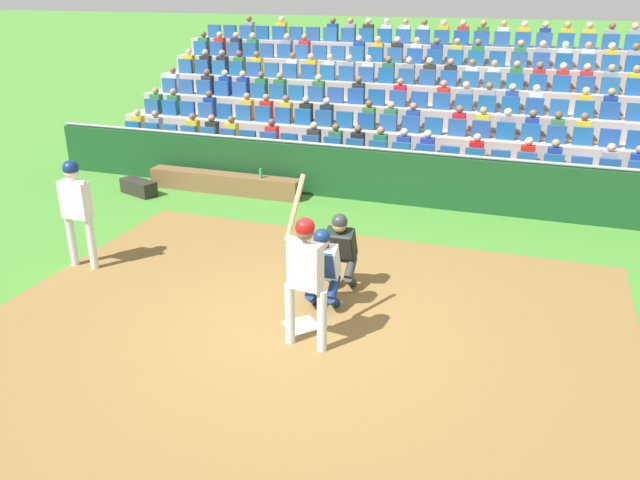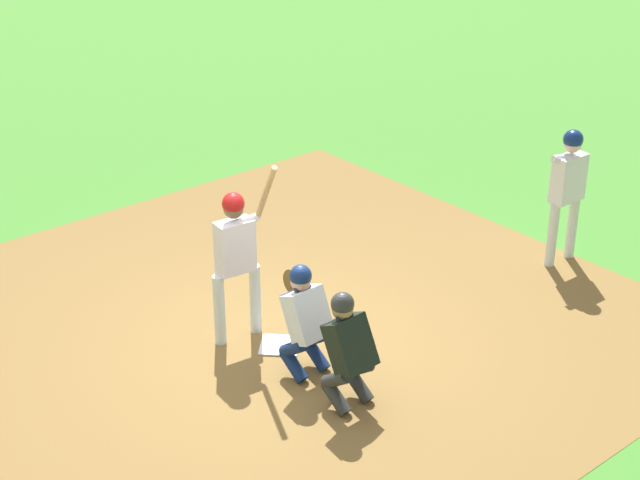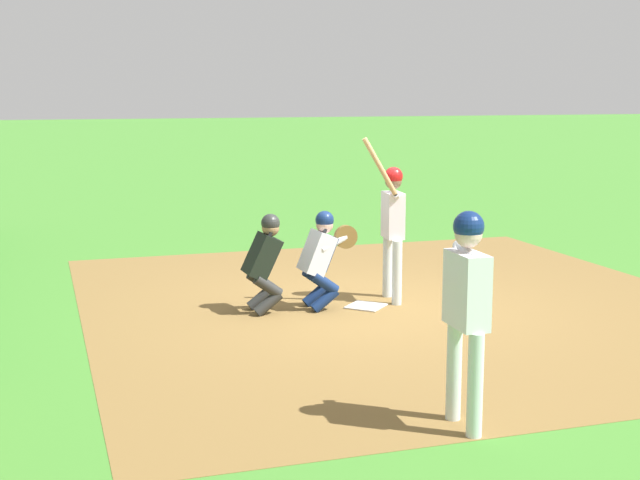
{
  "view_description": "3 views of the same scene",
  "coord_description": "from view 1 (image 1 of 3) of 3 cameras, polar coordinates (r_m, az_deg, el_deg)",
  "views": [
    {
      "loc": [
        -2.8,
        7.31,
        4.48
      ],
      "look_at": [
        0.13,
        -1.17,
        0.84
      ],
      "focal_mm": 36.01,
      "sensor_mm": 36.0,
      "label": 1
    },
    {
      "loc": [
        -5.68,
        -7.46,
        5.85
      ],
      "look_at": [
        0.47,
        -0.15,
        1.25
      ],
      "focal_mm": 54.38,
      "sensor_mm": 36.0,
      "label": 2
    },
    {
      "loc": [
        10.51,
        -4.0,
        2.8
      ],
      "look_at": [
        -0.39,
        -0.51,
        0.85
      ],
      "focal_mm": 49.61,
      "sensor_mm": 36.0,
      "label": 3
    }
  ],
  "objects": [
    {
      "name": "water_bottle_on_bench",
      "position": [
        14.23,
        -5.29,
        5.93
      ],
      "size": [
        0.07,
        0.07,
        0.2
      ],
      "primitive_type": "cylinder",
      "color": "green",
      "rests_on": "dugout_bench"
    },
    {
      "name": "equipment_duffel_bag",
      "position": [
        15.01,
        -15.82,
        4.54
      ],
      "size": [
        0.98,
        0.65,
        0.33
      ],
      "primitive_type": "cube",
      "rotation": [
        0.0,
        0.0,
        -0.35
      ],
      "color": "#28271F",
      "rests_on": "ground_plane"
    },
    {
      "name": "catcher_crouching",
      "position": [
        9.15,
        0.17,
        -2.18
      ],
      "size": [
        0.48,
        0.73,
        1.29
      ],
      "color": "navy",
      "rests_on": "ground_plane"
    },
    {
      "name": "on_deck_batter",
      "position": [
        11.13,
        -20.87,
        3.12
      ],
      "size": [
        0.6,
        0.25,
        1.84
      ],
      "color": "silver",
      "rests_on": "ground_plane"
    },
    {
      "name": "infield_dirt_patch",
      "position": [
        8.62,
        -2.84,
        -9.22
      ],
      "size": [
        8.94,
        8.22,
        0.01
      ],
      "primitive_type": "cube",
      "rotation": [
        0.0,
        0.0,
        -0.0
      ],
      "color": "olive",
      "rests_on": "ground_plane"
    },
    {
      "name": "home_plate_umpire",
      "position": [
        9.79,
        1.84,
        -0.66
      ],
      "size": [
        0.47,
        0.48,
        1.28
      ],
      "color": "#2B2D2C",
      "rests_on": "ground_plane"
    },
    {
      "name": "dugout_wall",
      "position": [
        13.86,
        6.67,
        5.56
      ],
      "size": [
        16.82,
        0.24,
        1.19
      ],
      "color": "#164420",
      "rests_on": "ground_plane"
    },
    {
      "name": "ground_plane",
      "position": [
        9.02,
        -1.65,
        -7.69
      ],
      "size": [
        160.0,
        160.0,
        0.0
      ],
      "primitive_type": "plane",
      "color": "#43852E"
    },
    {
      "name": "dugout_bench",
      "position": [
        14.73,
        -8.5,
        5.03
      ],
      "size": [
        3.6,
        0.4,
        0.44
      ],
      "primitive_type": "cube",
      "color": "brown",
      "rests_on": "ground_plane"
    },
    {
      "name": "home_plate_marker",
      "position": [
        9.02,
        -1.65,
        -7.6
      ],
      "size": [
        0.62,
        0.62,
        0.02
      ],
      "primitive_type": "cube",
      "rotation": [
        0.0,
        0.0,
        0.79
      ],
      "color": "white",
      "rests_on": "infield_dirt_patch"
    },
    {
      "name": "bleacher_stand",
      "position": [
        18.94,
        10.48,
        11.21
      ],
      "size": [
        17.06,
        6.07,
        3.4
      ],
      "color": "#A69B94",
      "rests_on": "ground_plane"
    },
    {
      "name": "batter_at_plate",
      "position": [
        8.06,
        -1.36,
        -2.52
      ],
      "size": [
        0.61,
        0.66,
        2.21
      ],
      "color": "silver",
      "rests_on": "ground_plane"
    }
  ]
}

